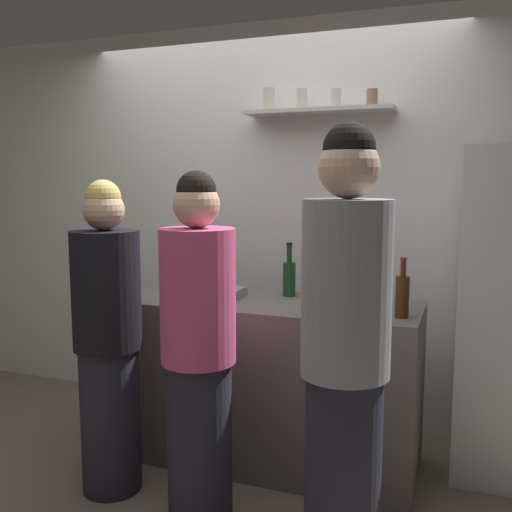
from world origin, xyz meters
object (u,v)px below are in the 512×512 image
Objects in this scene: utensil_holder at (362,302)px; water_bottle_plastic at (177,270)px; person_grey_hoodie at (345,361)px; wine_bottle_amber_glass at (402,295)px; person_blonde at (108,342)px; wine_bottle_dark_glass at (376,289)px; baking_pan at (213,292)px; person_pink_top at (199,354)px; wine_bottle_green_glass at (289,277)px.

utensil_holder is 1.29m from water_bottle_plastic.
wine_bottle_amber_glass is at bearing 71.75° from person_grey_hoodie.
person_blonde is 1.28m from person_grey_hoodie.
person_grey_hoodie is (0.02, -0.87, -0.12)m from wine_bottle_dark_glass.
person_pink_top is at bearing -70.44° from baking_pan.
wine_bottle_green_glass is at bearing 147.32° from utensil_holder.
wine_bottle_amber_glass is 1.48m from water_bottle_plastic.
baking_pan is 1.55× the size of utensil_holder.
water_bottle_plastic is 0.13× the size of person_grey_hoodie.
wine_bottle_amber_glass is (0.20, -0.01, 0.05)m from utensil_holder.
wine_bottle_green_glass is 1.35× the size of water_bottle_plastic.
water_bottle_plastic is (-1.28, 0.22, -0.00)m from wine_bottle_dark_glass.
person_blonde is (-0.30, -0.60, -0.16)m from baking_pan.
person_blonde is 0.89× the size of person_grey_hoodie.
utensil_holder is at bearing -2.40° from person_blonde.
wine_bottle_dark_glass is 1.30m from water_bottle_plastic.
person_pink_top is at bearing -147.19° from wine_bottle_amber_glass.
person_blonde is (-1.38, -0.45, -0.25)m from wine_bottle_amber_glass.
person_pink_top is at bearing -134.34° from wine_bottle_dark_glass.
wine_bottle_amber_glass is at bearing -2.57° from utensil_holder.
wine_bottle_dark_glass is 1.40m from person_blonde.
water_bottle_plastic reaches higher than utensil_holder.
person_grey_hoodie is (1.30, -1.09, -0.12)m from water_bottle_plastic.
person_blonde is 0.98× the size of person_pink_top.
wine_bottle_green_glass is at bearing 163.69° from wine_bottle_dark_glass.
person_blonde reaches higher than utensil_holder.
person_blonde reaches higher than wine_bottle_green_glass.
wine_bottle_dark_glass is 0.17× the size of person_blonde.
person_pink_top reaches higher than person_blonde.
person_grey_hoodie is at bearing -39.94° from water_bottle_plastic.
person_grey_hoodie is at bearing -85.08° from utensil_holder.
wine_bottle_amber_glass is 0.19× the size of person_blonde.
person_blonde is (-1.23, -0.61, -0.24)m from wine_bottle_dark_glass.
water_bottle_plastic is 0.14× the size of person_pink_top.
person_grey_hoodie is 1.10× the size of person_pink_top.
wine_bottle_amber_glass is 0.18× the size of person_pink_top.
person_blonde is at bearing 160.71° from person_grey_hoodie.
person_blonde is at bearing -162.04° from wine_bottle_amber_glass.
person_blonde reaches higher than wine_bottle_amber_glass.
person_pink_top is (0.59, -0.92, -0.22)m from water_bottle_plastic.
baking_pan is 0.90m from utensil_holder.
person_pink_top is (0.25, -0.69, -0.14)m from baking_pan.
wine_bottle_dark_glass is at bearing 83.61° from person_grey_hoodie.
wine_bottle_green_glass is (-0.67, 0.31, 0.00)m from wine_bottle_amber_glass.
person_pink_top is (-0.68, -0.70, -0.22)m from wine_bottle_dark_glass.
utensil_holder is at bearing -16.64° from water_bottle_plastic.
baking_pan is 0.19× the size of person_grey_hoodie.
baking_pan is 0.21× the size of person_pink_top.
person_grey_hoodie is (0.54, -1.02, -0.13)m from wine_bottle_green_glass.
person_pink_top is at bearing -139.47° from utensil_holder.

